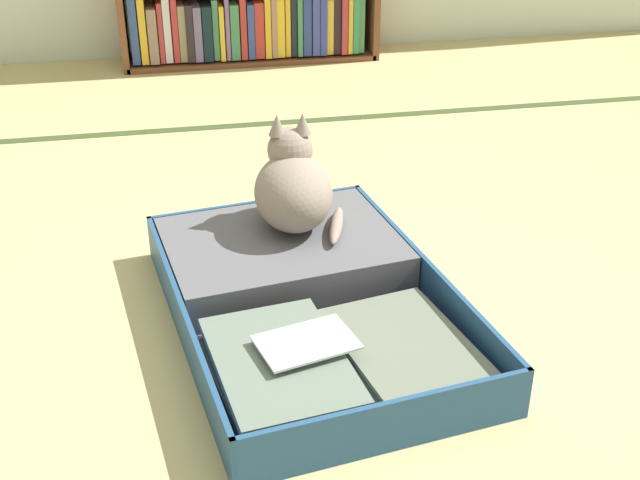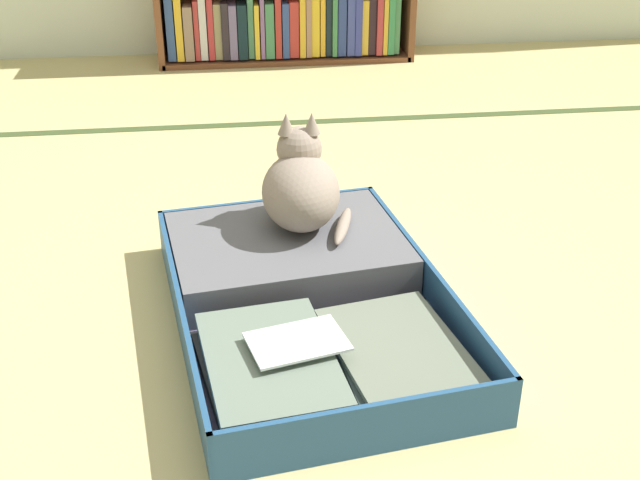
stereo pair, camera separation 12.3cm
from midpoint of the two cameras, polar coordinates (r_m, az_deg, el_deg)
ground_plane at (r=1.99m, az=3.41°, el=-5.22°), size 10.00×10.00×0.00m
tatami_border at (r=3.19m, az=-0.84°, el=8.19°), size 4.80×0.05×0.00m
open_suitcase at (r=1.98m, az=0.40°, el=-3.71°), size 0.74×1.00×0.12m
black_cat at (r=2.11m, az=0.35°, el=3.72°), size 0.25×0.29×0.29m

